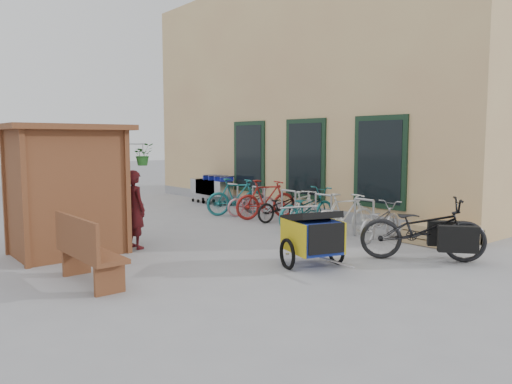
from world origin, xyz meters
TOP-DOWN VIEW (x-y plane):
  - ground at (0.00, 0.00)m, footprint 80.00×80.00m
  - building at (6.49, 4.50)m, footprint 6.07×13.00m
  - kiosk at (-3.28, 2.47)m, footprint 2.49×1.65m
  - bike_rack at (2.30, 2.40)m, footprint 0.05×5.35m
  - pallet_stack at (3.00, -1.40)m, footprint 1.00×1.20m
  - bench at (-3.68, 0.31)m, footprint 0.50×1.62m
  - shopping_carts at (3.00, 6.94)m, footprint 0.54×1.82m
  - child_trailer at (-0.32, -1.01)m, footprint 1.10×1.72m
  - cargo_bike at (1.50, -1.97)m, footprint 1.95×2.12m
  - person_kiosk at (-2.01, 2.16)m, footprint 0.42×0.60m
  - bike_0 at (2.36, -0.38)m, footprint 1.62×0.75m
  - bike_1 at (2.11, 0.37)m, footprint 1.67×0.83m
  - bike_2 at (2.13, 1.57)m, footprint 1.91×0.74m
  - bike_3 at (2.33, 1.90)m, footprint 1.54×0.90m
  - bike_4 at (2.38, 2.76)m, footprint 1.56×0.63m
  - bike_5 at (2.35, 3.34)m, footprint 1.84×0.92m
  - bike_6 at (2.42, 4.06)m, footprint 1.58×0.79m
  - bike_7 at (2.14, 4.41)m, footprint 1.81×0.97m

SIDE VIEW (x-z plane):
  - ground at x=0.00m, z-range 0.00..0.00m
  - pallet_stack at x=3.00m, z-range 0.01..0.41m
  - bike_6 at x=2.42m, z-range 0.00..0.80m
  - bike_4 at x=2.38m, z-range 0.00..0.80m
  - bike_0 at x=2.36m, z-range 0.00..0.82m
  - bike_3 at x=2.33m, z-range 0.00..0.89m
  - bike_1 at x=2.11m, z-range 0.00..0.97m
  - bike_2 at x=2.13m, z-range 0.00..0.99m
  - bike_rack at x=2.30m, z-range 0.08..0.95m
  - bench at x=-3.68m, z-range 0.01..1.04m
  - bike_7 at x=2.14m, z-range 0.00..1.05m
  - bike_5 at x=2.35m, z-range 0.00..1.06m
  - child_trailer at x=-0.32m, z-range 0.05..1.05m
  - cargo_bike at x=1.50m, z-range -0.01..1.12m
  - shopping_carts at x=3.00m, z-range 0.08..1.05m
  - person_kiosk at x=-2.01m, z-range 0.00..1.54m
  - kiosk at x=-3.28m, z-range 0.35..2.75m
  - building at x=6.49m, z-range -0.01..6.99m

